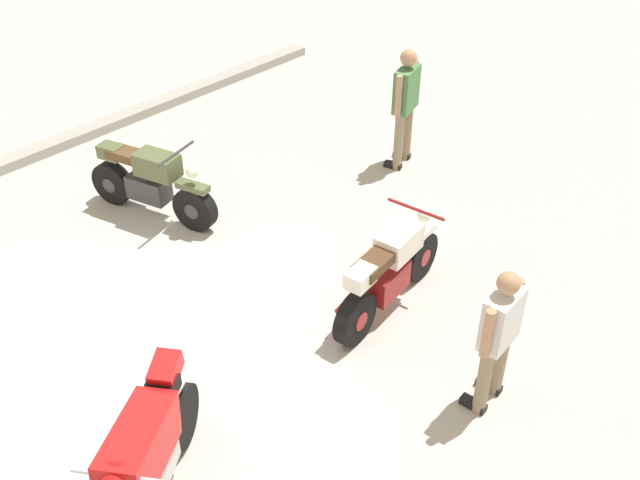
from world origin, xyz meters
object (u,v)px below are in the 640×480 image
motorcycle_cream_vintage (389,273)px  person_in_white_shirt (499,333)px  motorcycle_red_sportbike (146,456)px  person_in_green_shirt (405,100)px  motorcycle_olive_vintage (151,183)px

motorcycle_cream_vintage → person_in_white_shirt: 1.68m
motorcycle_red_sportbike → person_in_white_shirt: person_in_white_shirt is taller
motorcycle_red_sportbike → person_in_green_shirt: person_in_green_shirt is taller
motorcycle_red_sportbike → motorcycle_olive_vintage: size_ratio=0.89×
motorcycle_olive_vintage → motorcycle_cream_vintage: size_ratio=0.98×
motorcycle_red_sportbike → person_in_white_shirt: (2.88, -1.43, 0.29)m
motorcycle_cream_vintage → motorcycle_olive_vintage: bearing=93.6°
person_in_green_shirt → person_in_white_shirt: 4.64m
motorcycle_cream_vintage → person_in_white_shirt: bearing=-112.1°
motorcycle_olive_vintage → person_in_green_shirt: 3.70m
motorcycle_cream_vintage → person_in_green_shirt: 3.30m
motorcycle_olive_vintage → motorcycle_cream_vintage: bearing=-4.5°
motorcycle_red_sportbike → motorcycle_cream_vintage: size_ratio=0.88×
motorcycle_red_sportbike → motorcycle_olive_vintage: 4.46m
motorcycle_cream_vintage → person_in_green_shirt: person_in_green_shirt is taller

